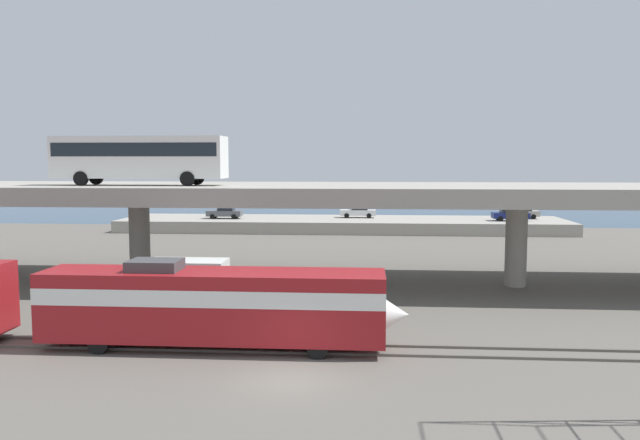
{
  "coord_description": "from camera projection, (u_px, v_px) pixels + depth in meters",
  "views": [
    {
      "loc": [
        3.04,
        -24.36,
        8.83
      ],
      "look_at": [
        -0.64,
        25.07,
        4.12
      ],
      "focal_mm": 34.95,
      "sensor_mm": 36.0,
      "label": 1
    }
  ],
  "objects": [
    {
      "name": "pier_parking_lot",
      "position": [
        342.0,
        224.0,
        79.77
      ],
      "size": [
        56.26,
        11.46,
        1.47
      ],
      "primitive_type": "cube",
      "color": "#9E998E",
      "rests_on": "ground_plane"
    },
    {
      "name": "parked_car_3",
      "position": [
        358.0,
        212.0,
        80.93
      ],
      "size": [
        4.64,
        1.86,
        1.5
      ],
      "rotation": [
        0.0,
        0.0,
        3.14
      ],
      "color": "silver",
      "rests_on": "pier_parking_lot"
    },
    {
      "name": "parked_car_0",
      "position": [
        510.0,
        215.0,
        76.6
      ],
      "size": [
        4.41,
        1.9,
        1.5
      ],
      "color": "navy",
      "rests_on": "pier_parking_lot"
    },
    {
      "name": "highway_overpass",
      "position": [
        324.0,
        195.0,
        44.49
      ],
      "size": [
        96.0,
        12.77,
        7.13
      ],
      "color": "#9E998E",
      "rests_on": "ground_plane"
    },
    {
      "name": "train_locomotive",
      "position": [
        230.0,
        303.0,
        29.25
      ],
      "size": [
        17.26,
        3.04,
        4.18
      ],
      "color": "maroon",
      "rests_on": "ground_plane"
    },
    {
      "name": "harbor_water",
      "position": [
        348.0,
        215.0,
        102.68
      ],
      "size": [
        140.0,
        36.0,
        0.01
      ],
      "primitive_type": "cube",
      "color": "navy",
      "rests_on": "ground_plane"
    },
    {
      "name": "parked_car_1",
      "position": [
        521.0,
        213.0,
        79.59
      ],
      "size": [
        4.48,
        1.92,
        1.5
      ],
      "rotation": [
        0.0,
        0.0,
        3.14
      ],
      "color": "#9E998C",
      "rests_on": "pier_parking_lot"
    },
    {
      "name": "ground_plane",
      "position": [
        290.0,
        379.0,
        25.24
      ],
      "size": [
        260.0,
        260.0,
        0.0
      ],
      "primitive_type": "plane",
      "color": "#605B54"
    },
    {
      "name": "rail_strip_far",
      "position": [
        302.0,
        344.0,
        29.92
      ],
      "size": [
        110.0,
        0.12,
        0.12
      ],
      "primitive_type": "cube",
      "color": "#59544C",
      "rests_on": "ground_plane"
    },
    {
      "name": "rail_strip_near",
      "position": [
        299.0,
        353.0,
        28.5
      ],
      "size": [
        110.0,
        0.12,
        0.12
      ],
      "primitive_type": "cube",
      "color": "#59544C",
      "rests_on": "ground_plane"
    },
    {
      "name": "parked_car_2",
      "position": [
        225.0,
        213.0,
        79.69
      ],
      "size": [
        4.46,
        1.95,
        1.5
      ],
      "rotation": [
        0.0,
        0.0,
        3.14
      ],
      "color": "#515459",
      "rests_on": "pier_parking_lot"
    },
    {
      "name": "service_truck_west",
      "position": [
        173.0,
        283.0,
        36.65
      ],
      "size": [
        6.8,
        2.46,
        3.04
      ],
      "rotation": [
        0.0,
        0.0,
        3.14
      ],
      "color": "black",
      "rests_on": "ground_plane"
    },
    {
      "name": "transit_bus_on_overpass",
      "position": [
        140.0,
        156.0,
        43.37
      ],
      "size": [
        12.0,
        2.68,
        3.4
      ],
      "color": "silver",
      "rests_on": "highway_overpass"
    }
  ]
}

